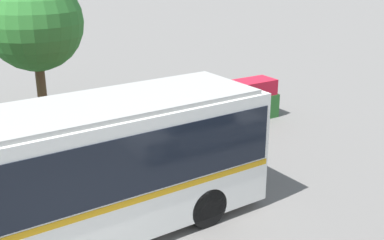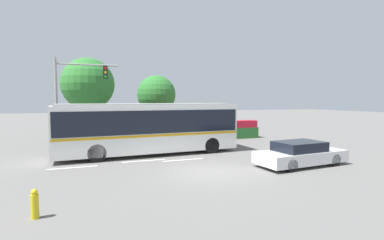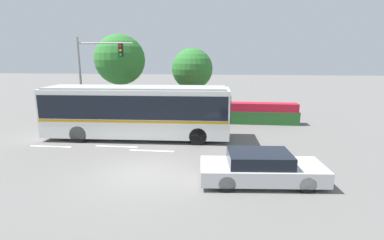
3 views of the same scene
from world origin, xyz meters
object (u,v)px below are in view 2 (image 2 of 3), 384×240
Objects in this scene: city_bus at (149,126)px; fire_hydrant at (35,204)px; street_tree_left at (88,84)px; traffic_light_pole at (72,90)px; sedan_foreground at (300,154)px; street_tree_centre at (156,95)px.

city_bus reaches higher than fire_hydrant.
traffic_light_pole is at bearing -110.34° from street_tree_left.
traffic_light_pole is at bearing 134.02° from sedan_foreground.
street_tree_left is 6.12m from street_tree_centre.
sedan_foreground is 15.14m from street_tree_centre.
fire_hydrant is (-0.55, -12.60, -3.65)m from traffic_light_pole.
city_bus is 10.00m from fire_hydrant.
traffic_light_pole is 13.13m from fire_hydrant.
street_tree_centre is at bearing 66.03° from fire_hydrant.
sedan_foreground is 16.78m from street_tree_left.
traffic_light_pole reaches higher than city_bus.
street_tree_centre is 18.87m from fire_hydrant.
street_tree_left reaches higher than city_bus.
street_tree_left is 7.83× the size of fire_hydrant.
fire_hydrant is at bearing -171.53° from sedan_foreground.
city_bus is 1.66× the size of street_tree_left.
traffic_light_pole is 0.94× the size of street_tree_left.
city_bus is 12.98× the size of fire_hydrant.
sedan_foreground is 15.31m from traffic_light_pole.
traffic_light_pole is (-11.23, 9.82, 3.46)m from sedan_foreground.
street_tree_centre is at bearing 31.89° from traffic_light_pole.
fire_hydrant is at bearing -113.97° from street_tree_centre.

